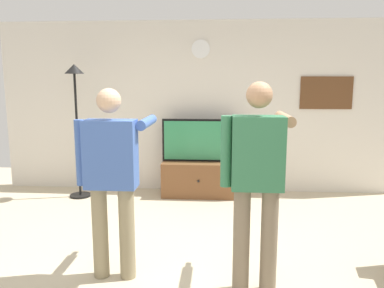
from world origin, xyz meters
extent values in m
plane|color=beige|center=(0.00, 0.00, 0.00)|extent=(8.40, 8.40, 0.00)
cube|color=silver|center=(0.00, 2.95, 1.35)|extent=(6.40, 0.10, 2.70)
cube|color=brown|center=(0.02, 2.60, 0.27)|extent=(1.14, 0.49, 0.54)
sphere|color=black|center=(0.02, 2.34, 0.29)|extent=(0.04, 0.04, 0.04)
cube|color=black|center=(0.02, 2.65, 0.86)|extent=(1.16, 0.06, 0.66)
cube|color=#338C59|center=(0.02, 2.62, 0.86)|extent=(1.10, 0.01, 0.60)
cylinder|color=white|center=(0.02, 2.89, 2.26)|extent=(0.28, 0.03, 0.28)
cube|color=brown|center=(1.96, 2.90, 1.59)|extent=(0.79, 0.04, 0.50)
cylinder|color=black|center=(-1.82, 2.40, 0.01)|extent=(0.32, 0.32, 0.03)
cylinder|color=black|center=(-1.82, 2.40, 0.95)|extent=(0.04, 0.04, 1.85)
cone|color=black|center=(-1.82, 2.40, 1.95)|extent=(0.28, 0.28, 0.14)
cylinder|color=gray|center=(-0.74, 0.06, 0.42)|extent=(0.14, 0.14, 0.85)
cylinder|color=gray|center=(-0.50, 0.06, 0.42)|extent=(0.14, 0.14, 0.85)
cube|color=#3F60AD|center=(-0.62, 0.06, 1.15)|extent=(0.45, 0.22, 0.60)
sphere|color=tan|center=(-0.62, 0.06, 1.61)|extent=(0.21, 0.21, 0.21)
cylinder|color=#3F60AD|center=(-0.89, 0.06, 1.16)|extent=(0.09, 0.09, 0.58)
cylinder|color=#3F60AD|center=(-0.35, 0.35, 1.40)|extent=(0.09, 0.58, 0.09)
cube|color=white|center=(-0.35, 0.67, 1.40)|extent=(0.04, 0.12, 0.04)
cylinder|color=#7A6B56|center=(0.51, -0.10, 0.45)|extent=(0.14, 0.14, 0.90)
cylinder|color=#7A6B56|center=(0.74, -0.10, 0.45)|extent=(0.14, 0.14, 0.90)
cube|color=#33724C|center=(0.63, -0.10, 1.20)|extent=(0.42, 0.22, 0.60)
sphere|color=tan|center=(0.63, -0.10, 1.67)|extent=(0.21, 0.21, 0.21)
cylinder|color=#33724C|center=(0.38, -0.10, 1.21)|extent=(0.09, 0.09, 0.58)
cylinder|color=tan|center=(0.88, 0.19, 1.45)|extent=(0.09, 0.58, 0.09)
cube|color=white|center=(0.88, 0.51, 1.45)|extent=(0.04, 0.12, 0.04)
camera|label=1|loc=(0.31, -3.10, 1.78)|focal=35.27mm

